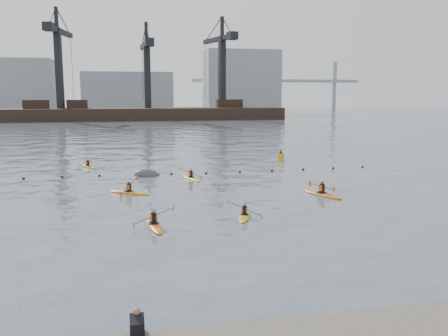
% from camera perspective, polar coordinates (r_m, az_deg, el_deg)
% --- Properties ---
extents(ground, '(400.00, 400.00, 0.00)m').
position_cam_1_polar(ground, '(19.83, 5.68, -11.38)').
color(ground, '#394253').
rests_on(ground, ground).
extents(float_line, '(33.24, 0.73, 0.24)m').
position_cam_1_polar(float_line, '(41.17, -4.29, -0.65)').
color(float_line, black).
rests_on(float_line, ground).
extents(barge_pier, '(72.00, 19.30, 29.50)m').
position_cam_1_polar(barge_pier, '(127.95, -9.21, 6.60)').
color(barge_pier, black).
rests_on(barge_pier, ground).
extents(skyline, '(141.00, 28.00, 22.00)m').
position_cam_1_polar(skyline, '(168.22, -9.02, 9.65)').
color(skyline, gray).
rests_on(skyline, ground).
extents(kayaker_0, '(2.28, 3.38, 1.21)m').
position_cam_1_polar(kayaker_0, '(25.17, -8.46, -6.77)').
color(kayaker_0, '#C26912').
rests_on(kayaker_0, ground).
extents(kayaker_1, '(1.93, 2.92, 1.11)m').
position_cam_1_polar(kayaker_1, '(26.78, 2.48, -5.74)').
color(kayaker_1, gold).
rests_on(kayaker_1, ground).
extents(kayaker_2, '(3.01, 2.30, 1.20)m').
position_cam_1_polar(kayaker_2, '(33.64, -11.35, -2.86)').
color(kayaker_2, orange).
rests_on(kayaker_2, ground).
extents(kayaker_3, '(2.09, 3.14, 1.24)m').
position_cam_1_polar(kayaker_3, '(38.49, -4.00, -1.22)').
color(kayaker_3, gold).
rests_on(kayaker_3, ground).
extents(kayaker_4, '(2.35, 3.62, 1.29)m').
position_cam_1_polar(kayaker_4, '(33.04, 11.69, -3.06)').
color(kayaker_4, '#BF5F12').
rests_on(kayaker_4, ground).
extents(kayaker_5, '(1.88, 2.81, 1.08)m').
position_cam_1_polar(kayaker_5, '(46.48, -16.06, 0.20)').
color(kayaker_5, '#C18A16').
rests_on(kayaker_5, ground).
extents(mooring_buoy, '(2.62, 1.74, 1.56)m').
position_cam_1_polar(mooring_buoy, '(40.61, -9.14, -0.92)').
color(mooring_buoy, '#3C3E41').
rests_on(mooring_buoy, ground).
extents(nav_buoy, '(0.72, 0.72, 1.31)m').
position_cam_1_polar(nav_buoy, '(49.22, 6.82, 1.32)').
color(nav_buoy, gold).
rests_on(nav_buoy, ground).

